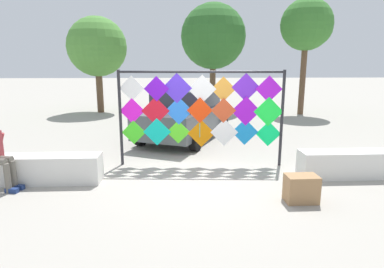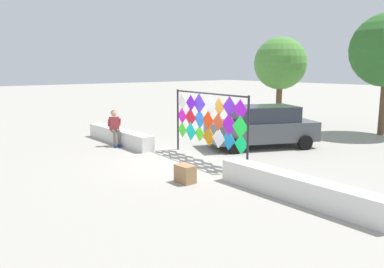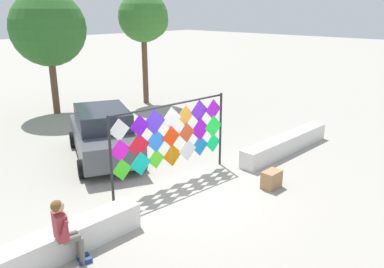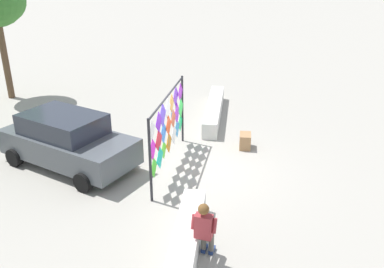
{
  "view_description": "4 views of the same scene",
  "coord_description": "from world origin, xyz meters",
  "px_view_note": "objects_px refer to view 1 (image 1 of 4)",
  "views": [
    {
      "loc": [
        -0.54,
        -6.63,
        2.36
      ],
      "look_at": [
        -0.2,
        0.08,
        0.93
      ],
      "focal_mm": 29.75,
      "sensor_mm": 36.0,
      "label": 1
    },
    {
      "loc": [
        9.58,
        -7.53,
        3.09
      ],
      "look_at": [
        -0.16,
        0.25,
        0.91
      ],
      "focal_mm": 35.66,
      "sensor_mm": 36.0,
      "label": 2
    },
    {
      "loc": [
        -6.81,
        -6.71,
        4.68
      ],
      "look_at": [
        0.55,
        0.52,
        1.36
      ],
      "focal_mm": 36.43,
      "sensor_mm": 36.0,
      "label": 3
    },
    {
      "loc": [
        -10.81,
        -1.2,
        5.83
      ],
      "look_at": [
        -0.39,
        0.06,
        1.29
      ],
      "focal_mm": 38.67,
      "sensor_mm": 36.0,
      "label": 4
    }
  ],
  "objects_px": {
    "tree_far_right": "(308,26)",
    "tree_palm_like": "(96,47)",
    "parked_car": "(186,114)",
    "tree_broadleaf": "(213,38)",
    "kite_display_rack": "(202,108)",
    "cardboard_box_large": "(301,189)"
  },
  "relations": [
    {
      "from": "tree_far_right",
      "to": "tree_palm_like",
      "type": "distance_m",
      "value": 10.44
    },
    {
      "from": "parked_car",
      "to": "tree_broadleaf",
      "type": "distance_m",
      "value": 7.29
    },
    {
      "from": "tree_far_right",
      "to": "parked_car",
      "type": "bearing_deg",
      "value": -139.78
    },
    {
      "from": "kite_display_rack",
      "to": "parked_car",
      "type": "bearing_deg",
      "value": 95.26
    },
    {
      "from": "kite_display_rack",
      "to": "tree_broadleaf",
      "type": "relative_size",
      "value": 0.71
    },
    {
      "from": "parked_car",
      "to": "tree_palm_like",
      "type": "xyz_separation_m",
      "value": [
        -4.33,
        6.38,
        2.49
      ]
    },
    {
      "from": "tree_far_right",
      "to": "tree_palm_like",
      "type": "relative_size",
      "value": 1.15
    },
    {
      "from": "cardboard_box_large",
      "to": "tree_broadleaf",
      "type": "height_order",
      "value": "tree_broadleaf"
    },
    {
      "from": "tree_broadleaf",
      "to": "parked_car",
      "type": "bearing_deg",
      "value": -103.84
    },
    {
      "from": "cardboard_box_large",
      "to": "tree_palm_like",
      "type": "xyz_separation_m",
      "value": [
        -6.2,
        11.62,
        3.07
      ]
    },
    {
      "from": "parked_car",
      "to": "tree_palm_like",
      "type": "height_order",
      "value": "tree_palm_like"
    },
    {
      "from": "tree_palm_like",
      "to": "tree_broadleaf",
      "type": "distance_m",
      "value": 5.95
    },
    {
      "from": "kite_display_rack",
      "to": "cardboard_box_large",
      "type": "height_order",
      "value": "kite_display_rack"
    },
    {
      "from": "tree_far_right",
      "to": "tree_broadleaf",
      "type": "xyz_separation_m",
      "value": [
        -4.39,
        1.41,
        -0.43
      ]
    },
    {
      "from": "parked_car",
      "to": "tree_palm_like",
      "type": "bearing_deg",
      "value": 124.17
    },
    {
      "from": "parked_car",
      "to": "tree_broadleaf",
      "type": "height_order",
      "value": "tree_broadleaf"
    },
    {
      "from": "tree_far_right",
      "to": "cardboard_box_large",
      "type": "bearing_deg",
      "value": -111.77
    },
    {
      "from": "tree_far_right",
      "to": "kite_display_rack",
      "type": "bearing_deg",
      "value": -125.31
    },
    {
      "from": "kite_display_rack",
      "to": "tree_far_right",
      "type": "xyz_separation_m",
      "value": [
        5.71,
        8.06,
        2.82
      ]
    },
    {
      "from": "parked_car",
      "to": "tree_far_right",
      "type": "height_order",
      "value": "tree_far_right"
    },
    {
      "from": "tree_broadleaf",
      "to": "cardboard_box_large",
      "type": "bearing_deg",
      "value": -88.65
    },
    {
      "from": "kite_display_rack",
      "to": "tree_palm_like",
      "type": "relative_size",
      "value": 0.81
    }
  ]
}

